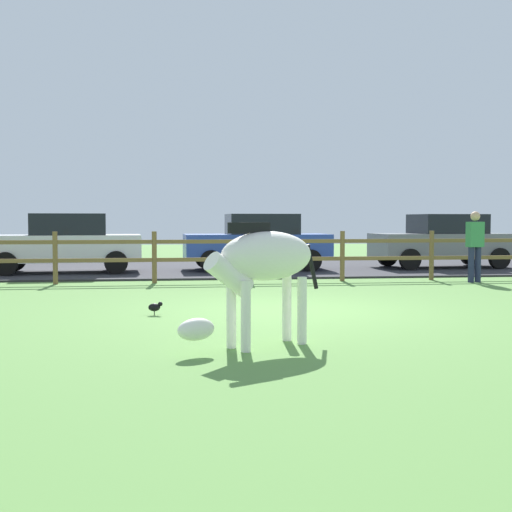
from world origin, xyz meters
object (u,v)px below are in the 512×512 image
(parked_car_white, at_px, (65,243))
(visitor_near_fence, at_px, (475,243))
(zebra, at_px, (261,265))
(crow_on_grass, at_px, (155,307))
(parked_car_blue, at_px, (258,241))
(parked_car_grey, at_px, (443,240))

(parked_car_white, relative_size, visitor_near_fence, 2.52)
(zebra, bearing_deg, crow_on_grass, 114.42)
(visitor_near_fence, bearing_deg, zebra, -129.17)
(parked_car_blue, relative_size, visitor_near_fence, 2.47)
(crow_on_grass, bearing_deg, visitor_near_fence, 32.44)
(visitor_near_fence, bearing_deg, parked_car_blue, 139.26)
(crow_on_grass, distance_m, parked_car_blue, 8.95)
(crow_on_grass, xyz_separation_m, parked_car_blue, (2.68, 8.51, 0.72))
(crow_on_grass, relative_size, parked_car_white, 0.05)
(zebra, xyz_separation_m, visitor_near_fence, (5.98, 7.34, -0.02))
(parked_car_grey, bearing_deg, parked_car_blue, -177.78)
(parked_car_white, xyz_separation_m, parked_car_blue, (5.19, 0.35, 0.00))
(crow_on_grass, distance_m, visitor_near_fence, 8.60)
(zebra, height_order, parked_car_grey, parked_car_grey)
(zebra, bearing_deg, parked_car_blue, 82.77)
(parked_car_grey, bearing_deg, visitor_near_fence, -103.10)
(zebra, distance_m, parked_car_blue, 11.35)
(parked_car_grey, distance_m, parked_car_white, 10.72)
(zebra, xyz_separation_m, parked_car_grey, (6.94, 11.47, -0.08))
(parked_car_blue, bearing_deg, parked_car_grey, 2.22)
(zebra, height_order, parked_car_blue, parked_car_blue)
(visitor_near_fence, bearing_deg, crow_on_grass, -147.56)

